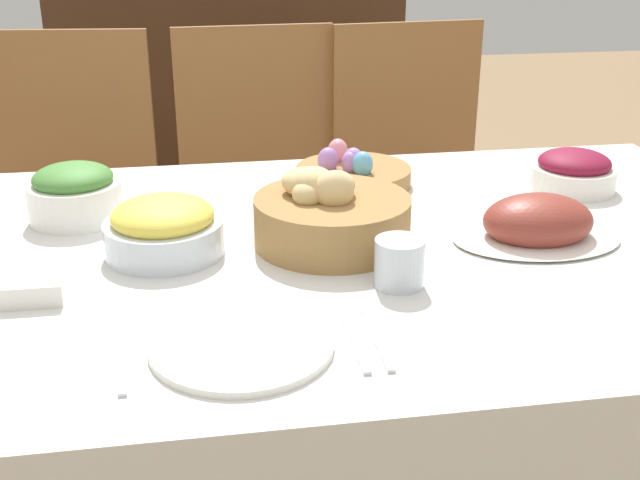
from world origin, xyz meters
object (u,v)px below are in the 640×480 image
bread_basket (330,214)px  egg_basket (352,173)px  spoon (376,335)px  dinner_plate (242,345)px  butter_dish (21,289)px  sideboard (231,132)px  knife (352,337)px  chair_far_center (264,208)px  pineapple_bowl (164,228)px  chair_far_left (71,218)px  chair_far_right (418,199)px  fork (127,356)px  green_salad_bowl (75,193)px  ham_platter (538,224)px  beet_salad_bowl (573,171)px  drinking_cup (399,263)px

bread_basket → egg_basket: bread_basket is taller
egg_basket → spoon: bearing=-98.6°
dinner_plate → butter_dish: 0.35m
sideboard → dinner_plate: (-0.10, -1.99, 0.25)m
knife → chair_far_center: bearing=90.1°
chair_far_center → pineapple_bowl: chair_far_center is taller
chair_far_left → bread_basket: bearing=-50.4°
sideboard → butter_dish: sideboard is taller
chair_far_right → knife: (-0.41, -1.12, 0.23)m
bread_basket → sideboard: bearing=92.3°
fork → green_salad_bowl: bearing=102.5°
bread_basket → fork: bread_basket is taller
chair_far_left → bread_basket: size_ratio=3.85×
egg_basket → knife: (-0.12, -0.61, -0.02)m
chair_far_center → butter_dish: chair_far_center is taller
ham_platter → dinner_plate: size_ratio=1.22×
chair_far_center → chair_far_right: bearing=-2.7°
pineapple_bowl → beet_salad_bowl: bearing=13.9°
pineapple_bowl → chair_far_right: bearing=51.0°
chair_far_center → beet_salad_bowl: (0.55, -0.61, 0.26)m
pineapple_bowl → spoon: 0.42m
beet_salad_bowl → sideboard: bearing=111.4°
chair_far_center → sideboard: sideboard is taller
sideboard → pineapple_bowl: bearing=-96.7°
knife → sideboard: bearing=90.9°
chair_far_right → spoon: bearing=-114.4°
sideboard → bread_basket: size_ratio=4.56×
dinner_plate → knife: bearing=0.0°
sideboard → green_salad_bowl: size_ratio=7.17×
ham_platter → dinner_plate: bearing=-151.5°
ham_platter → egg_basket: bearing=126.1°
knife → chair_far_right: bearing=69.4°
sideboard → butter_dish: bearing=-102.2°
egg_basket → knife: 0.62m
ham_platter → knife: 0.46m
egg_basket → spoon: size_ratio=1.29×
fork → knife: size_ratio=1.00×
spoon → sideboard: bearing=92.4°
fork → spoon: size_ratio=1.00×
sideboard → spoon: sideboard is taller
fork → drinking_cup: 0.41m
chair_far_left → ham_platter: chair_far_left is taller
sideboard → egg_basket: 1.42m
beet_salad_bowl → spoon: size_ratio=0.92×
chair_far_left → chair_far_center: (0.49, 0.00, 0.00)m
chair_far_left → knife: (0.50, -1.12, 0.23)m
ham_platter → chair_far_left: bearing=135.7°
fork → spoon: same height
sideboard → fork: sideboard is taller
chair_far_left → sideboard: size_ratio=0.85×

